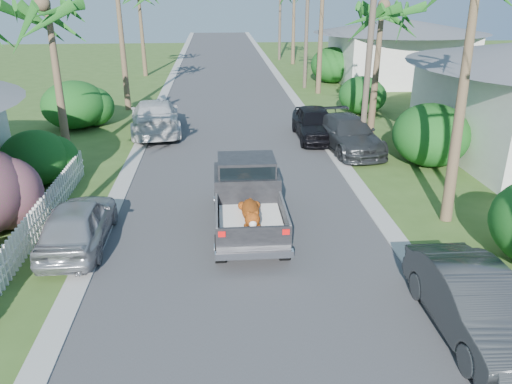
{
  "coord_description": "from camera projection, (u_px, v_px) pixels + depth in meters",
  "views": [
    {
      "loc": [
        -0.74,
        -7.78,
        6.77
      ],
      "look_at": [
        0.29,
        5.18,
        1.4
      ],
      "focal_mm": 35.0,
      "sensor_mm": 36.0,
      "label": 1
    }
  ],
  "objects": [
    {
      "name": "ground",
      "position": [
        262.0,
        358.0,
        9.81
      ],
      "size": [
        120.0,
        120.0,
        0.0
      ],
      "primitive_type": "plane",
      "color": "#395720",
      "rests_on": "ground"
    },
    {
      "name": "road",
      "position": [
        228.0,
        97.0,
        32.84
      ],
      "size": [
        8.0,
        100.0,
        0.02
      ],
      "primitive_type": "cube",
      "color": "#38383A",
      "rests_on": "ground"
    },
    {
      "name": "curb_left",
      "position": [
        162.0,
        98.0,
        32.52
      ],
      "size": [
        0.6,
        100.0,
        0.06
      ],
      "primitive_type": "cube",
      "color": "#A5A39E",
      "rests_on": "ground"
    },
    {
      "name": "curb_right",
      "position": [
        293.0,
        96.0,
        33.15
      ],
      "size": [
        0.6,
        100.0,
        0.06
      ],
      "primitive_type": "cube",
      "color": "#A5A39E",
      "rests_on": "ground"
    },
    {
      "name": "pickup_truck",
      "position": [
        247.0,
        193.0,
        14.98
      ],
      "size": [
        1.98,
        5.12,
        2.06
      ],
      "color": "black",
      "rests_on": "ground"
    },
    {
      "name": "parked_car_rn",
      "position": [
        474.0,
        305.0,
        10.27
      ],
      "size": [
        1.49,
        4.25,
        1.4
      ],
      "primitive_type": "imported",
      "rotation": [
        0.0,
        0.0,
        0.0
      ],
      "color": "#292B2D",
      "rests_on": "ground"
    },
    {
      "name": "parked_car_rm",
      "position": [
        348.0,
        134.0,
        22.03
      ],
      "size": [
        2.68,
        5.25,
        1.46
      ],
      "primitive_type": "imported",
      "rotation": [
        0.0,
        0.0,
        0.13
      ],
      "color": "#2D2F32",
      "rests_on": "ground"
    },
    {
      "name": "parked_car_rf",
      "position": [
        315.0,
        124.0,
        23.62
      ],
      "size": [
        1.81,
        4.46,
        1.52
      ],
      "primitive_type": "imported",
      "rotation": [
        0.0,
        0.0,
        -0.01
      ],
      "color": "black",
      "rests_on": "ground"
    },
    {
      "name": "parked_car_ln",
      "position": [
        78.0,
        224.0,
        13.8
      ],
      "size": [
        1.68,
        4.06,
        1.38
      ],
      "primitive_type": "imported",
      "rotation": [
        0.0,
        0.0,
        3.15
      ],
      "color": "#9FA0A5",
      "rests_on": "ground"
    },
    {
      "name": "parked_car_lf",
      "position": [
        155.0,
        117.0,
        24.57
      ],
      "size": [
        2.98,
        5.94,
        1.66
      ],
      "primitive_type": "imported",
      "rotation": [
        0.0,
        0.0,
        3.26
      ],
      "color": "silver",
      "rests_on": "ground"
    },
    {
      "name": "palm_l_b",
      "position": [
        46.0,
        5.0,
        18.03
      ],
      "size": [
        4.4,
        4.4,
        7.4
      ],
      "color": "brown",
      "rests_on": "ground"
    },
    {
      "name": "palm_r_b",
      "position": [
        382.0,
        7.0,
        21.84
      ],
      "size": [
        4.4,
        4.4,
        7.2
      ],
      "color": "brown",
      "rests_on": "ground"
    },
    {
      "name": "shrub_l_c",
      "position": [
        35.0,
        158.0,
        18.1
      ],
      "size": [
        2.4,
        2.64,
        2.0
      ],
      "primitive_type": "ellipsoid",
      "color": "#144718",
      "rests_on": "ground"
    },
    {
      "name": "shrub_l_d",
      "position": [
        74.0,
        105.0,
        25.35
      ],
      "size": [
        3.2,
        3.52,
        2.4
      ],
      "primitive_type": "ellipsoid",
      "color": "#144718",
      "rests_on": "ground"
    },
    {
      "name": "shrub_r_b",
      "position": [
        431.0,
        135.0,
        20.03
      ],
      "size": [
        3.0,
        3.3,
        2.5
      ],
      "primitive_type": "ellipsoid",
      "color": "#144718",
      "rests_on": "ground"
    },
    {
      "name": "shrub_r_c",
      "position": [
        362.0,
        95.0,
        28.38
      ],
      "size": [
        2.6,
        2.86,
        2.1
      ],
      "primitive_type": "ellipsoid",
      "color": "#144718",
      "rests_on": "ground"
    },
    {
      "name": "shrub_r_d",
      "position": [
        332.0,
        65.0,
        37.54
      ],
      "size": [
        3.2,
        3.52,
        2.6
      ],
      "primitive_type": "ellipsoid",
      "color": "#144718",
      "rests_on": "ground"
    },
    {
      "name": "picket_fence",
      "position": [
        36.0,
        223.0,
        14.25
      ],
      "size": [
        0.1,
        11.0,
        1.0
      ],
      "primitive_type": "cube",
      "color": "white",
      "rests_on": "ground"
    },
    {
      "name": "house_right_far",
      "position": [
        398.0,
        53.0,
        37.59
      ],
      "size": [
        9.0,
        8.0,
        4.6
      ],
      "color": "silver",
      "rests_on": "ground"
    },
    {
      "name": "utility_pole_b",
      "position": [
        370.0,
        44.0,
        20.44
      ],
      "size": [
        1.6,
        0.26,
        9.0
      ],
      "color": "brown",
      "rests_on": "ground"
    },
    {
      "name": "utility_pole_c",
      "position": [
        307.0,
        21.0,
        34.26
      ],
      "size": [
        1.6,
        0.26,
        9.0
      ],
      "color": "brown",
      "rests_on": "ground"
    },
    {
      "name": "utility_pole_d",
      "position": [
        280.0,
        11.0,
        48.08
      ],
      "size": [
        1.6,
        0.26,
        9.0
      ],
      "color": "brown",
      "rests_on": "ground"
    }
  ]
}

